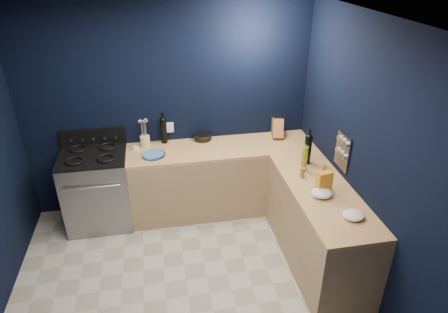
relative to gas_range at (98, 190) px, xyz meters
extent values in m
cube|color=#AEA999|center=(0.93, -1.42, -0.47)|extent=(3.50, 3.50, 0.02)
cube|color=silver|center=(0.93, -1.42, 2.15)|extent=(3.50, 3.50, 0.02)
cube|color=black|center=(0.93, 0.34, 0.84)|extent=(3.50, 0.02, 2.60)
cube|color=black|center=(2.69, -1.42, 0.84)|extent=(0.02, 3.50, 2.60)
cube|color=#A5845B|center=(1.53, 0.02, -0.03)|extent=(2.30, 0.63, 0.86)
cube|color=#9D6837|center=(1.53, 0.02, 0.42)|extent=(2.30, 0.63, 0.04)
cube|color=#A5845B|center=(2.37, -1.13, -0.03)|extent=(0.63, 1.67, 0.86)
cube|color=#9D6837|center=(2.37, -1.13, 0.42)|extent=(0.63, 1.67, 0.04)
cube|color=gray|center=(0.00, 0.00, 0.00)|extent=(0.76, 0.66, 0.92)
cube|color=black|center=(0.00, -0.32, -0.01)|extent=(0.59, 0.02, 0.42)
cube|color=black|center=(0.00, 0.00, 0.48)|extent=(0.76, 0.66, 0.03)
cube|color=black|center=(0.00, 0.30, 0.58)|extent=(0.76, 0.06, 0.20)
cube|color=gray|center=(2.67, -0.87, 0.72)|extent=(0.02, 0.28, 0.38)
cube|color=white|center=(0.93, 0.32, 0.62)|extent=(0.09, 0.02, 0.13)
cylinder|color=#324BA6|center=(0.70, -0.07, 0.46)|extent=(0.25, 0.25, 0.03)
cylinder|color=white|center=(0.50, 0.15, 0.46)|extent=(0.10, 0.10, 0.03)
cylinder|color=#F8F3C6|center=(0.61, 0.19, 0.51)|extent=(0.13, 0.13, 0.15)
cylinder|color=black|center=(0.85, 0.27, 0.60)|extent=(0.08, 0.08, 0.32)
cylinder|color=black|center=(1.33, 0.27, 0.48)|extent=(0.24, 0.24, 0.09)
cube|color=#9D6836|center=(2.29, 0.18, 0.56)|extent=(0.19, 0.31, 0.30)
cylinder|color=black|center=(2.41, -0.56, 0.61)|extent=(0.10, 0.10, 0.33)
cylinder|color=olive|center=(2.32, -0.71, 0.58)|extent=(0.08, 0.08, 0.29)
cylinder|color=olive|center=(2.25, -0.85, 0.50)|extent=(0.06, 0.06, 0.11)
cylinder|color=olive|center=(2.52, -0.79, 0.49)|extent=(0.05, 0.05, 0.10)
cube|color=red|center=(2.35, -1.16, 0.55)|extent=(0.16, 0.10, 0.23)
ellipsoid|color=white|center=(2.31, -1.23, 0.48)|extent=(0.23, 0.20, 0.07)
ellipsoid|color=white|center=(2.45, -1.62, 0.47)|extent=(0.25, 0.24, 0.06)
camera|label=1|loc=(0.76, -4.25, 2.63)|focal=31.63mm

